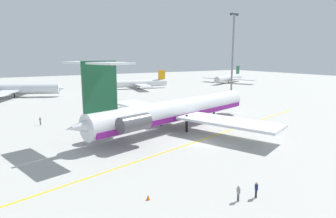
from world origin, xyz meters
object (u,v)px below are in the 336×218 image
object	(u,v)px
airliner_mid_left	(16,89)
safety_cone_wingtip	(148,197)
light_mast	(233,51)
safety_cone_nose	(181,103)
airliner_far_right	(228,78)
ground_crew_near_nose	(256,188)
ground_crew_portside	(40,120)
safety_cone_tail	(173,101)
airliner_mid_right	(137,83)
ground_crew_near_tail	(238,191)
main_jetliner	(173,110)

from	to	relation	value
airliner_mid_left	safety_cone_wingtip	world-z (taller)	airliner_mid_left
safety_cone_wingtip	light_mast	bearing A→B (deg)	41.56
safety_cone_nose	light_mast	bearing A→B (deg)	19.68
airliner_mid_left	airliner_far_right	xyz separation A→B (m)	(102.94, 1.12, -0.36)
ground_crew_near_nose	ground_crew_portside	bearing A→B (deg)	113.10
safety_cone_tail	light_mast	world-z (taller)	light_mast
light_mast	ground_crew_portside	bearing A→B (deg)	-165.68
airliner_mid_right	airliner_far_right	bearing A→B (deg)	-172.16
airliner_mid_left	airliner_far_right	world-z (taller)	airliner_mid_left
airliner_mid_left	safety_cone_wingtip	size ratio (longest dim) A/B	59.40
airliner_far_right	ground_crew_near_tail	xyz separation A→B (m)	(-87.97, -97.67, -1.57)
airliner_mid_right	main_jetliner	bearing A→B (deg)	79.67
airliner_mid_right	airliner_mid_left	bearing A→B (deg)	10.90
main_jetliner	airliner_mid_right	bearing A→B (deg)	55.77
ground_crew_near_nose	ground_crew_portside	distance (m)	48.93
airliner_mid_left	airliner_mid_right	xyz separation A→B (m)	(48.91, 1.90, -0.60)
ground_crew_near_nose	safety_cone_nose	distance (m)	59.75
airliner_far_right	airliner_mid_left	bearing A→B (deg)	-22.29
safety_cone_wingtip	main_jetliner	bearing A→B (deg)	53.12
ground_crew_near_tail	light_mast	bearing A→B (deg)	-145.69
airliner_mid_left	ground_crew_near_nose	distance (m)	98.50
airliner_far_right	ground_crew_portside	bearing A→B (deg)	4.12
safety_cone_wingtip	light_mast	distance (m)	91.19
airliner_far_right	light_mast	distance (m)	46.01
ground_crew_near_nose	safety_cone_tail	size ratio (longest dim) A/B	3.26
main_jetliner	airliner_mid_right	distance (m)	73.79
main_jetliner	ground_crew_near_nose	xyz separation A→B (m)	(-7.78, -29.13, -2.69)
ground_crew_near_tail	airliner_mid_right	bearing A→B (deg)	-122.14
airliner_mid_right	light_mast	size ratio (longest dim) A/B	0.89
safety_cone_wingtip	safety_cone_tail	distance (m)	63.81
ground_crew_near_tail	safety_cone_nose	bearing A→B (deg)	-130.89
main_jetliner	safety_cone_nose	size ratio (longest dim) A/B	86.16
safety_cone_nose	safety_cone_wingtip	world-z (taller)	same
airliner_mid_right	ground_crew_portside	bearing A→B (deg)	56.69
ground_crew_near_nose	light_mast	bearing A→B (deg)	53.43
airliner_mid_left	ground_crew_near_nose	size ratio (longest dim) A/B	18.22
airliner_mid_right	ground_crew_near_nose	size ratio (longest dim) A/B	15.30
main_jetliner	safety_cone_tail	world-z (taller)	main_jetliner
main_jetliner	safety_cone_wingtip	bearing A→B (deg)	-142.11
ground_crew_near_tail	safety_cone_tail	bearing A→B (deg)	-128.68
airliner_mid_left	light_mast	distance (m)	82.00
light_mast	airliner_far_right	bearing A→B (deg)	49.12
ground_crew_portside	safety_cone_tail	world-z (taller)	ground_crew_portside
airliner_far_right	light_mast	world-z (taller)	light_mast
ground_crew_near_tail	safety_cone_nose	size ratio (longest dim) A/B	3.12
ground_crew_near_nose	airliner_mid_right	bearing A→B (deg)	76.94
ground_crew_near_nose	ground_crew_near_tail	bearing A→B (deg)	173.28
light_mast	safety_cone_wingtip	bearing A→B (deg)	-138.44
airliner_mid_left	ground_crew_portside	bearing A→B (deg)	-62.35
ground_crew_portside	safety_cone_nose	size ratio (longest dim) A/B	3.29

